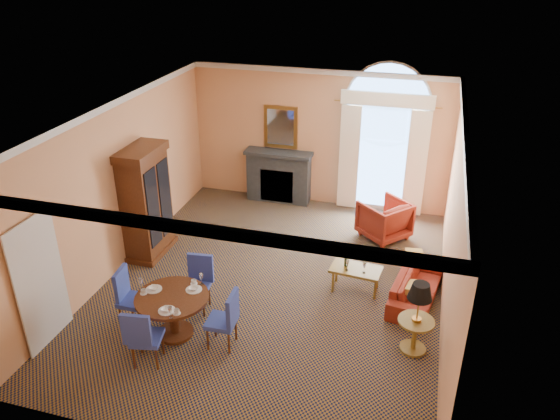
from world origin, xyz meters
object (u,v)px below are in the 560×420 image
(armoire, at_px, (146,204))
(dining_table, at_px, (173,307))
(side_table, at_px, (418,309))
(coffee_table, at_px, (355,270))
(armchair, at_px, (384,219))
(sofa, at_px, (416,288))

(armoire, distance_m, dining_table, 2.82)
(armoire, xyz_separation_m, side_table, (5.32, -1.58, -0.31))
(coffee_table, bearing_deg, armoire, -177.78)
(armoire, bearing_deg, armchair, 23.16)
(coffee_table, bearing_deg, sofa, 4.83)
(sofa, bearing_deg, side_table, -168.63)
(dining_table, height_order, side_table, side_table)
(armoire, height_order, side_table, armoire)
(armchair, distance_m, side_table, 3.61)
(dining_table, xyz_separation_m, coffee_table, (2.58, 2.03, -0.11))
(dining_table, bearing_deg, armoire, 125.66)
(armoire, relative_size, sofa, 1.33)
(dining_table, bearing_deg, side_table, 10.27)
(dining_table, distance_m, side_table, 3.77)
(armoire, relative_size, side_table, 1.88)
(dining_table, height_order, sofa, dining_table)
(armoire, distance_m, sofa, 5.34)
(armoire, relative_size, dining_table, 1.93)
(coffee_table, height_order, side_table, side_table)
(armoire, height_order, dining_table, armoire)
(sofa, distance_m, side_table, 1.45)
(armchair, bearing_deg, coffee_table, 33.54)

